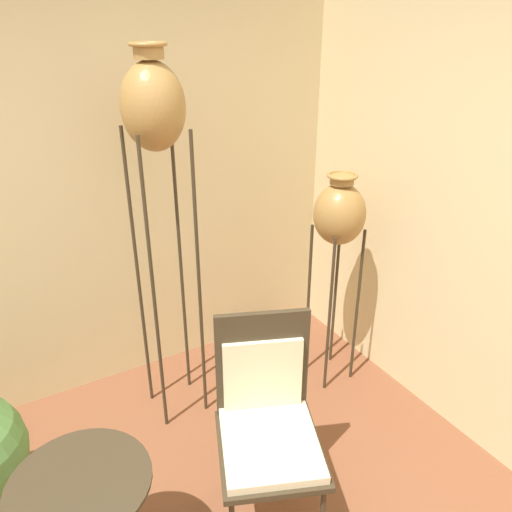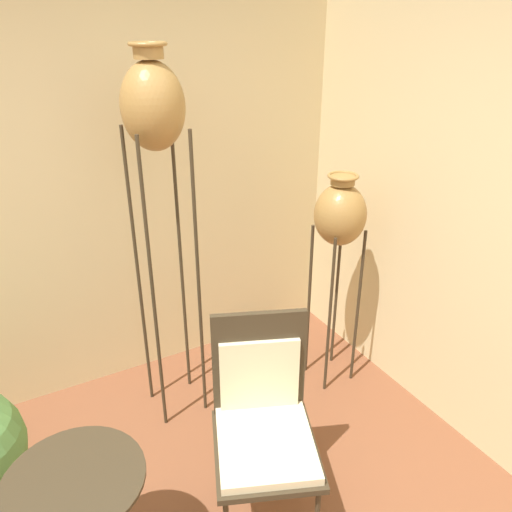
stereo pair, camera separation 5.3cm
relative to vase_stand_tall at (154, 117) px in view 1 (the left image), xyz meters
name	(u,v)px [view 1 (the left image)]	position (x,y,z in m)	size (l,w,h in m)	color
wall_back	(28,198)	(-0.60, 0.52, -0.48)	(7.97, 0.06, 2.70)	beige
vase_stand_tall	(154,117)	(0.00, 0.00, 0.00)	(0.32, 0.32, 2.17)	#382D1E
vase_stand_medium	(339,217)	(1.03, -0.24, -0.65)	(0.32, 0.32, 1.45)	#382D1E
chair	(267,415)	(0.09, -0.94, -1.21)	(0.63, 0.65, 1.07)	#382D1E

